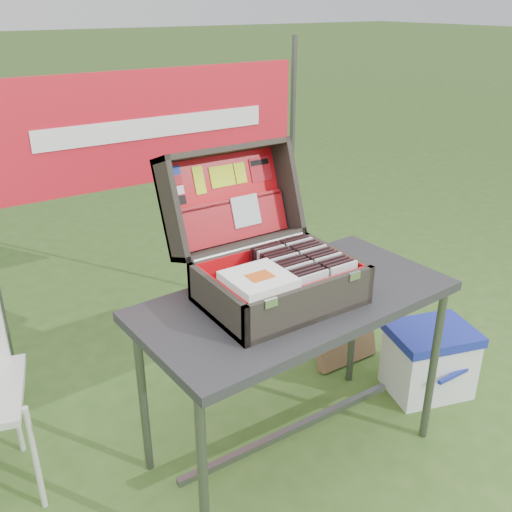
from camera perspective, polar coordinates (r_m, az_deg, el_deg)
ground at (r=2.68m, az=2.31°, el=-20.15°), size 80.00×80.00×0.00m
table at (r=2.49m, az=3.76°, el=-12.13°), size 1.31×0.72×0.80m
table_top at (r=2.28m, az=4.02°, el=-4.46°), size 1.31×0.72×0.04m
table_leg_fl at (r=2.10m, az=-5.34°, el=-21.23°), size 0.04×0.04×0.76m
table_leg_fr at (r=2.69m, az=17.26°, el=-10.70°), size 0.04×0.04×0.76m
table_leg_bl at (r=2.46m, az=-11.24°, el=-13.69°), size 0.04×0.04×0.76m
table_leg_br at (r=2.98m, az=9.74°, el=-6.19°), size 0.04×0.04×0.76m
table_brace at (r=2.66m, az=3.59°, el=-16.96°), size 1.13×0.03×0.03m
suitcase at (r=2.17m, az=1.57°, el=2.16°), size 0.58×0.58×0.52m
suitcase_base_bottom at (r=2.23m, az=2.38°, el=-4.29°), size 0.58×0.42×0.02m
suitcase_base_wall_front at (r=2.06m, az=5.59°, el=-4.84°), size 0.58×0.02×0.16m
suitcase_base_wall_back at (r=2.34m, az=-0.38°, el=-0.93°), size 0.58×0.02×0.16m
suitcase_base_wall_left at (r=2.06m, az=-3.95°, el=-4.70°), size 0.02×0.42×0.16m
suitcase_base_wall_right at (r=2.36m, az=7.97°, el=-1.04°), size 0.02×0.42×0.16m
suitcase_liner_floor at (r=2.22m, az=2.39°, el=-3.96°), size 0.54×0.37×0.01m
suitcase_latch_left at (r=1.92m, az=1.48°, el=-4.72°), size 0.05×0.01×0.03m
suitcase_latch_right at (r=2.13m, az=9.81°, el=-1.97°), size 0.05×0.01×0.03m
suitcase_hinge at (r=2.32m, az=-0.54°, el=0.91°), size 0.52×0.02×0.02m
suitcase_lid_back at (r=2.43m, az=-3.18°, el=5.73°), size 0.58×0.16×0.40m
suitcase_lid_rim_far at (r=2.38m, az=-3.33°, el=10.50°), size 0.58×0.15×0.07m
suitcase_lid_rim_near at (r=2.39m, az=-1.54°, el=1.19°), size 0.58×0.15×0.07m
suitcase_lid_rim_left at (r=2.25m, az=-8.57°, el=4.54°), size 0.02×0.29×0.44m
suitcase_lid_rim_right at (r=2.52m, az=3.08°, el=6.94°), size 0.02×0.29×0.44m
suitcase_lid_liner at (r=2.42m, az=-3.02°, el=5.75°), size 0.53×0.13×0.35m
suitcase_liner_wall_front at (r=2.06m, az=5.36°, el=-4.40°), size 0.54×0.01×0.13m
suitcase_liner_wall_back at (r=2.33m, az=-0.19°, el=-0.80°), size 0.54×0.01×0.13m
suitcase_liner_wall_left at (r=2.07m, az=-3.61°, el=-4.31°), size 0.01×0.37×0.13m
suitcase_liner_wall_right at (r=2.34m, az=7.72°, el=-0.87°), size 0.01×0.37×0.13m
suitcase_lid_pocket at (r=2.41m, az=-2.37°, el=3.52°), size 0.52×0.09×0.17m
suitcase_pocket_edge at (r=2.40m, az=-2.68°, el=5.47°), size 0.51×0.03×0.03m
suitcase_pocket_cd at (r=2.42m, az=-1.03°, el=4.54°), size 0.13×0.05×0.13m
lid_sticker_cc_a at (r=2.32m, az=-8.26°, el=8.44°), size 0.06×0.01×0.03m
lid_sticker_cc_b at (r=2.32m, az=-8.06°, el=7.47°), size 0.06×0.01×0.03m
lid_sticker_cc_c at (r=2.32m, az=-7.86°, el=6.50°), size 0.06×0.01×0.03m
lid_sticker_cc_d at (r=2.32m, az=-7.66°, el=5.53°), size 0.06×0.01×0.03m
lid_card_neon_tall at (r=2.36m, az=-5.70°, el=7.55°), size 0.05×0.04×0.11m
lid_card_neon_main at (r=2.41m, az=-3.39°, el=7.98°), size 0.11×0.03×0.08m
lid_card_neon_small at (r=2.46m, az=-1.58°, el=8.31°), size 0.05×0.03×0.08m
lid_sticker_band at (r=2.51m, az=0.46°, el=8.67°), size 0.10×0.04×0.10m
lid_sticker_band_bar at (r=2.51m, az=0.33°, el=9.35°), size 0.09×0.01×0.02m
cd_left_0 at (r=2.09m, az=5.78°, el=-3.57°), size 0.13×0.01×0.15m
cd_left_1 at (r=2.11m, az=5.40°, el=-3.33°), size 0.13×0.01×0.15m
cd_left_2 at (r=2.12m, az=5.01°, el=-3.09°), size 0.13×0.01×0.15m
cd_left_3 at (r=2.14m, az=4.64°, el=-2.86°), size 0.13×0.01×0.15m
cd_left_4 at (r=2.16m, az=4.27°, el=-2.63°), size 0.13×0.01×0.15m
cd_left_5 at (r=2.17m, az=3.90°, el=-2.40°), size 0.13×0.01×0.15m
cd_left_6 at (r=2.19m, az=3.55°, el=-2.17°), size 0.13×0.01×0.15m
cd_left_7 at (r=2.21m, az=3.19°, el=-1.95°), size 0.13×0.01×0.15m
cd_left_8 at (r=2.22m, az=2.84°, el=-1.73°), size 0.13×0.01×0.15m
cd_left_9 at (r=2.24m, az=2.50°, el=-1.52°), size 0.13×0.01×0.15m
cd_left_10 at (r=2.25m, az=2.16°, el=-1.31°), size 0.13×0.01×0.15m
cd_left_11 at (r=2.27m, az=1.83°, el=-1.10°), size 0.13×0.01×0.15m
cd_left_12 at (r=2.29m, az=1.50°, el=-0.89°), size 0.13×0.01×0.15m
cd_left_13 at (r=2.31m, az=1.18°, el=-0.69°), size 0.13×0.01×0.15m
cd_left_14 at (r=2.32m, az=0.86°, el=-0.49°), size 0.13×0.01×0.15m
cd_right_0 at (r=2.18m, az=8.68°, el=-2.60°), size 0.13×0.01×0.15m
cd_right_1 at (r=2.19m, az=8.29°, el=-2.38°), size 0.13×0.01×0.15m
cd_right_2 at (r=2.21m, az=7.90°, el=-2.15°), size 0.13×0.01×0.15m
cd_right_3 at (r=2.22m, az=7.52°, el=-1.94°), size 0.13×0.01×0.15m
cd_right_4 at (r=2.24m, az=7.14°, el=-1.72°), size 0.13×0.01×0.15m
cd_right_5 at (r=2.25m, az=6.77°, el=-1.51°), size 0.13×0.01×0.15m
cd_right_6 at (r=2.27m, az=6.40°, el=-1.30°), size 0.13×0.01×0.15m
cd_right_7 at (r=2.28m, az=6.04°, el=-1.09°), size 0.13×0.01×0.15m
cd_right_8 at (r=2.30m, az=5.68°, el=-0.89°), size 0.13×0.01×0.15m
cd_right_9 at (r=2.32m, az=5.33°, el=-0.68°), size 0.13×0.01×0.15m
cd_right_10 at (r=2.33m, az=4.99°, el=-0.49°), size 0.13×0.01×0.15m
cd_right_11 at (r=2.35m, az=4.64°, el=-0.29°), size 0.13×0.01×0.15m
cd_right_12 at (r=2.36m, az=4.31°, el=-0.10°), size 0.13×0.01×0.15m
cd_right_13 at (r=2.38m, az=3.97°, el=0.09°), size 0.13×0.01×0.15m
cd_right_14 at (r=2.40m, az=3.65°, el=0.28°), size 0.13×0.01×0.15m
songbook_0 at (r=2.03m, az=0.25°, el=-2.64°), size 0.22×0.22×0.00m
songbook_1 at (r=2.02m, az=0.25°, el=-2.52°), size 0.22×0.22×0.00m
songbook_2 at (r=2.02m, az=0.25°, el=-2.39°), size 0.22×0.22×0.00m
songbook_3 at (r=2.02m, az=0.25°, el=-2.26°), size 0.22×0.22×0.00m
songbook_4 at (r=2.02m, az=0.25°, el=-2.14°), size 0.22×0.22×0.00m
songbook_5 at (r=2.02m, az=0.25°, el=-2.01°), size 0.22×0.22×0.00m
songbook_graphic at (r=2.01m, az=0.41°, el=-2.01°), size 0.09×0.07×0.00m
cooler at (r=3.10m, az=16.92°, el=-9.93°), size 0.49×0.42×0.37m
cooler_body at (r=3.12m, az=16.87°, el=-10.30°), size 0.46×0.40×0.32m
cooler_lid at (r=3.02m, az=17.28°, el=-7.44°), size 0.49×0.42×0.05m
cooler_handle at (r=3.01m, az=19.39°, el=-11.08°), size 0.25×0.02×0.02m
chair_leg_fr at (r=2.50m, az=-21.20°, el=-18.38°), size 0.02×0.02×0.50m
chair_leg_br at (r=2.79m, az=-23.06°, el=-13.64°), size 0.02×0.02×0.50m
cardboard_box at (r=3.23m, az=8.81°, el=-7.23°), size 0.38×0.16×0.40m
banner_post_right at (r=3.46m, az=3.51°, el=7.03°), size 0.03×0.03×1.70m
banner at (r=2.92m, az=-10.01°, el=12.61°), size 1.60×0.02×0.55m
banner_text at (r=2.91m, az=-9.91°, el=12.57°), size 1.20×0.00×0.10m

